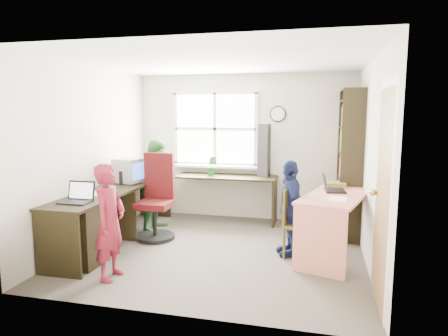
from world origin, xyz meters
name	(u,v)px	position (x,y,z in m)	size (l,w,h in m)	color
room	(222,157)	(0.01, 0.10, 1.22)	(3.64, 3.44, 2.44)	#423C34
l_desk	(116,216)	(-1.31, -0.28, 0.46)	(2.38, 2.95, 0.75)	black
right_desk	(335,212)	(1.43, 0.13, 0.57)	(0.99, 1.49, 0.79)	#F18D78
bookshelf	(349,166)	(1.65, 1.19, 1.00)	(0.30, 1.02, 2.10)	black
swivel_chair	(157,202)	(-1.01, 0.35, 0.52)	(0.57, 0.57, 1.20)	black
wooden_chair	(297,220)	(0.98, 0.02, 0.46)	(0.48, 0.48, 0.86)	brown
crt_monitor	(129,171)	(-1.49, 0.46, 0.93)	(0.42, 0.39, 0.36)	#A1A2A6
laptop_left	(78,197)	(-1.49, -0.81, 0.81)	(0.34, 0.29, 0.23)	black
laptop_right	(331,187)	(1.38, 0.31, 0.85)	(0.31, 0.36, 0.23)	black
speaker_a	(123,178)	(-1.52, 0.34, 0.85)	(0.12, 0.12, 0.20)	black
speaker_b	(136,173)	(-1.51, 0.75, 0.85)	(0.10, 0.10, 0.20)	black
cd_tower	(264,151)	(0.36, 1.49, 1.17)	(0.20, 0.18, 0.84)	black
game_box	(335,184)	(1.44, 0.68, 0.82)	(0.28, 0.28, 0.06)	red
paper_a	(99,193)	(-1.51, -0.34, 0.75)	(0.26, 0.34, 0.00)	white
paper_b	(338,199)	(1.45, -0.14, 0.79)	(0.23, 0.30, 0.00)	white
potted_plant	(212,166)	(-0.48, 1.40, 0.91)	(0.18, 0.14, 0.32)	#2F753B
person_red	(110,222)	(-0.93, -1.10, 0.63)	(0.46, 0.30, 1.25)	maroon
person_green	(159,185)	(-1.13, 0.74, 0.69)	(0.67, 0.52, 1.37)	#307835
person_navy	(290,208)	(0.88, 0.08, 0.60)	(0.70, 0.29, 1.20)	#151E43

